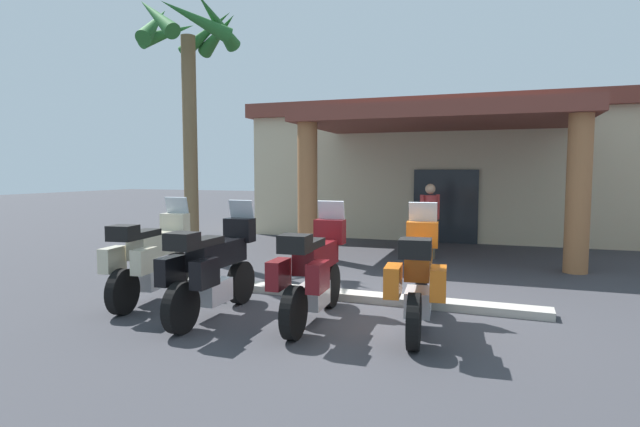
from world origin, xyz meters
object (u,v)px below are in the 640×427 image
object	(u,v)px
motorcycle_maroon	(313,271)
motorcycle_cream	(151,258)
pedestrian	(430,215)
motel_building	(453,168)
palm_tree_roadside	(189,61)
motorcycle_black	(213,268)
motorcycle_orange	(418,277)

from	to	relation	value
motorcycle_maroon	motorcycle_cream	bearing A→B (deg)	84.87
motorcycle_cream	pedestrian	size ratio (longest dim) A/B	1.25
pedestrian	motorcycle_cream	bearing A→B (deg)	-76.29
motel_building	motorcycle_cream	size ratio (longest dim) A/B	5.79
motorcycle_maroon	palm_tree_roadside	bearing A→B (deg)	47.79
motel_building	motorcycle_black	world-z (taller)	motel_building
motorcycle_orange	motorcycle_maroon	bearing A→B (deg)	89.89
motorcycle_maroon	pedestrian	world-z (taller)	pedestrian
motel_building	motorcycle_black	bearing A→B (deg)	-101.92
motorcycle_cream	pedestrian	xyz separation A→B (m)	(3.48, 5.48, 0.33)
motel_building	pedestrian	distance (m)	5.64
motel_building	motorcycle_maroon	xyz separation A→B (m)	(-0.61, -11.10, -1.45)
motorcycle_cream	palm_tree_roadside	xyz separation A→B (m)	(-1.74, 3.56, 3.88)
motel_building	motorcycle_maroon	bearing A→B (deg)	-95.12
motorcycle_black	palm_tree_roadside	bearing A→B (deg)	37.11
motel_building	motorcycle_black	distance (m)	11.67
motel_building	motorcycle_orange	xyz separation A→B (m)	(0.78, -10.95, -1.45)
motorcycle_cream	motorcycle_black	xyz separation A→B (m)	(1.39, -0.40, 0.00)
motorcycle_maroon	pedestrian	distance (m)	5.63
motorcycle_black	motorcycle_cream	bearing A→B (deg)	72.82
motorcycle_maroon	motorcycle_orange	bearing A→B (deg)	-86.85
motorcycle_orange	motorcycle_cream	bearing A→B (deg)	84.37
motel_building	pedestrian	world-z (taller)	motel_building
pedestrian	palm_tree_roadside	size ratio (longest dim) A/B	0.29
pedestrian	motel_building	bearing A→B (deg)	136.98
motorcycle_maroon	motorcycle_orange	size ratio (longest dim) A/B	1.00
pedestrian	motorcycle_orange	bearing A→B (deg)	-36.57
motorcycle_maroon	palm_tree_roadside	distance (m)	6.99
motorcycle_black	motorcycle_orange	world-z (taller)	same
motorcycle_cream	motorcycle_black	size ratio (longest dim) A/B	1.00
motorcycle_maroon	motorcycle_orange	world-z (taller)	same
motel_building	motorcycle_cream	world-z (taller)	motel_building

